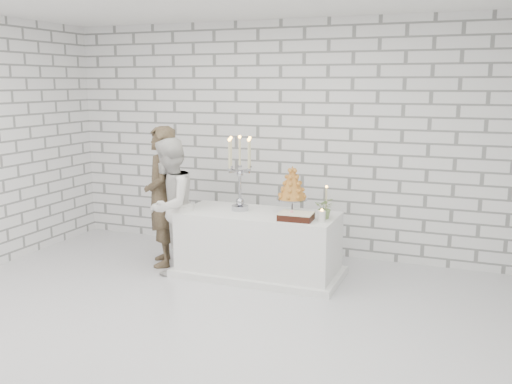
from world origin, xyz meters
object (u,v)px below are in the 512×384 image
(cake_table, at_px, (259,244))
(candelabra, at_px, (240,173))
(croquembouche, at_px, (292,190))
(groom, at_px, (161,197))
(bride, at_px, (169,206))

(cake_table, xyz_separation_m, candelabra, (-0.24, 0.03, 0.81))
(croquembouche, bearing_deg, groom, -175.10)
(cake_table, distance_m, bride, 1.13)
(cake_table, distance_m, croquembouche, 0.75)
(groom, bearing_deg, candelabra, 61.82)
(cake_table, bearing_deg, groom, -178.19)
(cake_table, distance_m, candelabra, 0.85)
(cake_table, relative_size, candelabra, 2.06)
(cake_table, xyz_separation_m, groom, (-1.25, -0.04, 0.48))
(groom, height_order, croquembouche, groom)
(bride, bearing_deg, croquembouche, 96.76)
(cake_table, xyz_separation_m, bride, (-1.02, -0.25, 0.42))
(cake_table, distance_m, groom, 1.34)
(croquembouche, bearing_deg, candelabra, -173.79)
(cake_table, relative_size, bride, 1.13)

